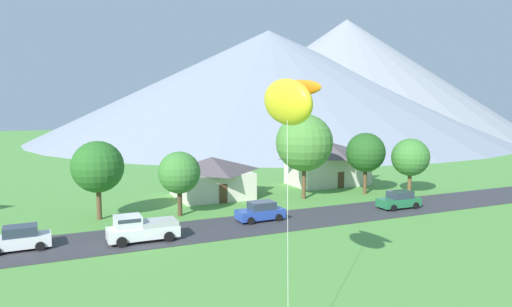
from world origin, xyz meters
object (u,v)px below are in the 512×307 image
Objects in this scene: tree_near_right at (304,143)px; tree_far_right at (410,157)px; pickup_truck_white_west_side at (141,228)px; house_right_center at (328,162)px; tree_right_of_center at (98,167)px; parked_car_white_mid_west at (19,239)px; house_leftmost at (212,176)px; tree_near_left at (179,173)px; parked_car_green_mid_east at (399,200)px; kite_flyer_with_kite at (288,103)px; tree_center at (366,153)px; parked_car_blue_west_end at (261,212)px.

tree_far_right is (12.46, -2.64, -1.90)m from tree_near_right.
tree_far_right is 1.23× the size of pickup_truck_white_west_side.
tree_right_of_center is at bearing -166.14° from house_right_center.
tree_right_of_center is 1.35× the size of pickup_truck_white_west_side.
tree_far_right is at bearing 6.83° from parked_car_white_mid_west.
house_leftmost is 0.82× the size of house_right_center.
tree_near_left reaches higher than parked_car_white_mid_west.
tree_near_left is 0.93× the size of tree_far_right.
tree_right_of_center reaches higher than parked_car_green_mid_east.
tree_right_of_center is 0.61× the size of kite_flyer_with_kite.
tree_center is at bearing -18.89° from house_leftmost.
house_right_center is at bearing 92.64° from tree_center.
house_leftmost is 9.21m from tree_near_left.
house_right_center is 7.55m from tree_center.
tree_near_right is at bearing 24.79° from pickup_truck_white_west_side.
house_leftmost is 17.69m from tree_center.
house_leftmost is 22.39m from parked_car_white_mid_west.
pickup_truck_white_west_side is at bearing -155.21° from tree_near_right.
pickup_truck_white_west_side is at bearing -75.80° from tree_right_of_center.
pickup_truck_white_west_side reaches higher than parked_car_white_mid_west.
parked_car_white_mid_west is at bearing 178.70° from parked_car_green_mid_east.
tree_near_right is 2.18× the size of parked_car_blue_west_end.
house_leftmost is 1.59× the size of pickup_truck_white_west_side.
tree_far_right is (5.03, -9.38, 1.36)m from house_right_center.
pickup_truck_white_west_side is at bearing -125.06° from tree_near_left.
house_right_center reaches higher than house_leftmost.
house_right_center is at bearing 21.95° from tree_near_left.
tree_far_right is at bearing 38.24° from kite_flyer_with_kite.
parked_car_blue_west_end is at bearing 175.20° from parked_car_green_mid_east.
tree_center is at bearing 11.05° from parked_car_white_mid_west.
parked_car_white_mid_west is (-12.96, -5.37, -3.15)m from tree_near_left.
parked_car_blue_west_end is (-16.18, -6.39, -3.92)m from tree_center.
kite_flyer_with_kite is at bearing -125.96° from house_right_center.
parked_car_blue_west_end is at bearing 10.00° from pickup_truck_white_west_side.
pickup_truck_white_west_side is (-26.55, -15.57, -1.80)m from house_right_center.
tree_center reaches higher than tree_far_right.
tree_center is 33.55m from kite_flyer_with_kite.
parked_car_green_mid_east is (-1.39, -14.90, -2.00)m from house_right_center.
house_right_center is at bearing 13.86° from tree_right_of_center.
tree_center is at bearing 156.03° from tree_far_right.
tree_right_of_center is at bearing -179.09° from tree_near_right.
parked_car_white_mid_west is 0.37× the size of kite_flyer_with_kite.
tree_near_right is 29.04m from kite_flyer_with_kite.
house_right_center is at bearing 84.67° from parked_car_green_mid_east.
house_leftmost is 1.18× the size of tree_center.
parked_car_white_mid_west is at bearing -157.85° from house_right_center.
house_leftmost is at bearing 23.68° from tree_right_of_center.
house_right_center is 37.56m from parked_car_white_mid_west.
parked_car_blue_west_end is at bearing -39.59° from tree_near_left.
parked_car_white_mid_west and parked_car_green_mid_east have the same top height.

